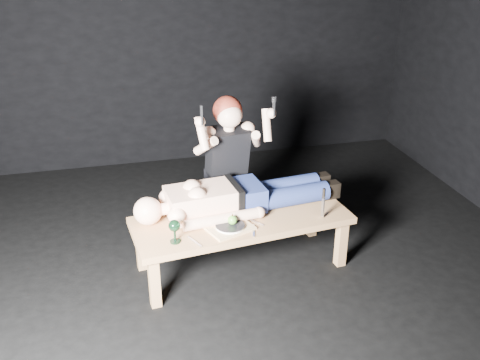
{
  "coord_description": "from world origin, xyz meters",
  "views": [
    {
      "loc": [
        -0.91,
        -3.44,
        2.51
      ],
      "look_at": [
        -0.01,
        0.19,
        0.75
      ],
      "focal_mm": 40.6,
      "sensor_mm": 36.0,
      "label": 1
    }
  ],
  "objects_px": {
    "lying_man": "(241,192)",
    "kneeling_woman": "(224,165)",
    "goblet": "(175,231)",
    "serving_tray": "(230,228)",
    "table": "(242,242)",
    "carving_knife": "(323,203)"
  },
  "relations": [
    {
      "from": "lying_man",
      "to": "kneeling_woman",
      "type": "height_order",
      "value": "kneeling_woman"
    },
    {
      "from": "lying_man",
      "to": "goblet",
      "type": "height_order",
      "value": "lying_man"
    },
    {
      "from": "lying_man",
      "to": "serving_tray",
      "type": "xyz_separation_m",
      "value": [
        -0.16,
        -0.31,
        -0.13
      ]
    },
    {
      "from": "serving_tray",
      "to": "table",
      "type": "bearing_deg",
      "value": 50.52
    },
    {
      "from": "lying_man",
      "to": "goblet",
      "type": "bearing_deg",
      "value": -152.71
    },
    {
      "from": "table",
      "to": "kneeling_woman",
      "type": "distance_m",
      "value": 0.71
    },
    {
      "from": "carving_knife",
      "to": "table",
      "type": "bearing_deg",
      "value": 159.78
    },
    {
      "from": "table",
      "to": "goblet",
      "type": "bearing_deg",
      "value": -163.25
    },
    {
      "from": "serving_tray",
      "to": "goblet",
      "type": "distance_m",
      "value": 0.44
    },
    {
      "from": "lying_man",
      "to": "table",
      "type": "bearing_deg",
      "value": -109.68
    },
    {
      "from": "goblet",
      "to": "carving_knife",
      "type": "xyz_separation_m",
      "value": [
        1.16,
        0.09,
        0.03
      ]
    },
    {
      "from": "serving_tray",
      "to": "goblet",
      "type": "xyz_separation_m",
      "value": [
        -0.42,
        -0.08,
        0.08
      ]
    },
    {
      "from": "table",
      "to": "kneeling_woman",
      "type": "height_order",
      "value": "kneeling_woman"
    },
    {
      "from": "lying_man",
      "to": "carving_knife",
      "type": "relative_size",
      "value": 7.11
    },
    {
      "from": "serving_tray",
      "to": "carving_knife",
      "type": "relative_size",
      "value": 1.31
    },
    {
      "from": "goblet",
      "to": "carving_knife",
      "type": "height_order",
      "value": "carving_knife"
    },
    {
      "from": "serving_tray",
      "to": "goblet",
      "type": "height_order",
      "value": "goblet"
    },
    {
      "from": "lying_man",
      "to": "kneeling_woman",
      "type": "xyz_separation_m",
      "value": [
        -0.05,
        0.4,
        0.08
      ]
    },
    {
      "from": "lying_man",
      "to": "carving_knife",
      "type": "height_order",
      "value": "lying_man"
    },
    {
      "from": "serving_tray",
      "to": "carving_knife",
      "type": "distance_m",
      "value": 0.75
    },
    {
      "from": "kneeling_woman",
      "to": "table",
      "type": "bearing_deg",
      "value": -95.47
    },
    {
      "from": "table",
      "to": "lying_man",
      "type": "height_order",
      "value": "lying_man"
    }
  ]
}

